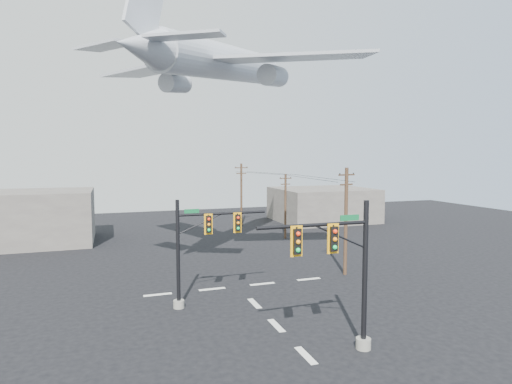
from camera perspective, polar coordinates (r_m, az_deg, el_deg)
name	(u,v)px	position (r m, az deg, el deg)	size (l,w,h in m)	color
ground	(306,356)	(23.00, 6.66, -20.84)	(120.00, 120.00, 0.00)	black
lane_markings	(268,317)	(27.51, 1.66, -16.37)	(14.00, 21.20, 0.01)	silver
signal_mast_near	(344,274)	(22.16, 11.70, -10.64)	(6.24, 0.85, 7.73)	gray
signal_mast_far	(198,250)	(28.64, -7.79, -7.62)	(6.35, 0.79, 7.14)	gray
utility_pole_a	(346,219)	(36.44, 11.89, -3.56)	(1.77, 0.60, 9.00)	#49301F
utility_pole_b	(285,205)	(51.56, 3.94, -1.72)	(1.58, 0.26, 7.82)	#49301F
utility_pole_c	(241,193)	(61.00, -1.97, -0.17)	(1.81, 0.47, 8.91)	#49301F
power_lines	(287,175)	(48.54, 4.22, 2.24)	(3.75, 27.20, 0.08)	black
airliner	(223,63)	(37.58, -4.41, 16.78)	(21.78, 22.90, 7.02)	#ACB2B9
building_left	(7,219)	(55.21, -30.26, -3.08)	(18.00, 10.00, 6.00)	slate
building_right	(323,204)	(66.79, 8.89, -1.65)	(14.00, 12.00, 5.00)	slate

